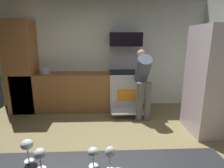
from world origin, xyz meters
name	(u,v)px	position (x,y,z in m)	size (l,w,h in m)	color
ground_plane	(104,160)	(0.00, 0.00, -0.01)	(5.20, 4.80, 0.02)	olive
wall_back	(104,55)	(0.00, 2.34, 1.30)	(5.20, 0.12, 2.60)	silver
lower_cabinet_run	(67,92)	(-0.90, 1.98, 0.45)	(2.40, 0.60, 0.90)	#905B32
cabinet_column	(22,67)	(-1.90, 1.98, 1.05)	(0.60, 0.60, 2.10)	#905B32
oven_range	(125,89)	(0.52, 1.97, 0.51)	(0.76, 1.01, 1.53)	silver
microwave	(126,39)	(0.52, 2.06, 1.68)	(0.74, 0.38, 0.31)	black
refrigerator	(218,81)	(2.03, 0.78, 0.96)	(0.89, 0.81, 1.92)	#C1B0BC
person_cook	(143,79)	(0.83, 1.43, 0.87)	(0.31, 0.65, 1.47)	#5E5E5E
wine_glass_near	(110,154)	(0.04, -1.31, 1.02)	(0.06, 0.06, 0.17)	silver
wine_glass_mid	(93,153)	(-0.06, -1.27, 1.00)	(0.07, 0.07, 0.14)	silver
wine_glass_far	(40,155)	(-0.38, -1.28, 1.01)	(0.07, 0.07, 0.15)	silver
wine_glass_extra	(27,145)	(-0.49, -1.20, 1.02)	(0.08, 0.08, 0.16)	silver
stock_pot	(45,71)	(-1.39, 1.98, 0.97)	(0.24, 0.24, 0.14)	#ADB0BE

